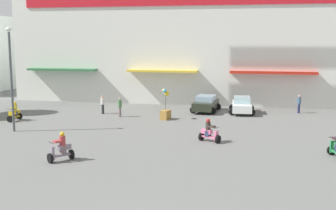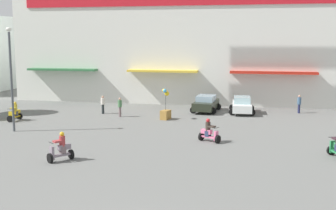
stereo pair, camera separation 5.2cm
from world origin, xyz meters
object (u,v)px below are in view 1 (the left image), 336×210
scooter_rider_2 (61,149)px  pedestrian_2 (120,106)px  scooter_rider_1 (209,132)px  scooter_rider_4 (15,113)px  parked_car_1 (242,105)px  pedestrian_0 (103,104)px  parked_car_0 (206,103)px  streetlamp_near (11,72)px  balloon_vendor_cart (166,109)px  pedestrian_1 (299,103)px

scooter_rider_2 → pedestrian_2: size_ratio=0.98×
scooter_rider_1 → scooter_rider_4: 16.48m
parked_car_1 → pedestrian_0: pedestrian_0 is taller
scooter_rider_4 → pedestrian_2: bearing=23.6°
parked_car_0 → scooter_rider_4: 16.24m
pedestrian_2 → streetlamp_near: (-5.61, -6.99, 3.29)m
pedestrian_0 → balloon_vendor_cart: balloon_vendor_cart is taller
streetlamp_near → pedestrian_0: bearing=65.8°
pedestrian_0 → pedestrian_2: pedestrian_2 is taller
scooter_rider_4 → pedestrian_2: size_ratio=0.94×
pedestrian_0 → pedestrian_1: size_ratio=0.98×
scooter_rider_1 → streetlamp_near: bearing=178.3°
scooter_rider_2 → scooter_rider_4: 13.21m
scooter_rider_1 → pedestrian_2: size_ratio=0.92×
pedestrian_1 → pedestrian_2: size_ratio=0.99×
streetlamp_near → scooter_rider_4: bearing=119.9°
pedestrian_0 → pedestrian_1: (16.82, 3.71, 0.02)m
pedestrian_0 → balloon_vendor_cart: size_ratio=0.63×
parked_car_0 → scooter_rider_2: (-5.80, -17.38, -0.09)m
scooter_rider_2 → pedestrian_0: (-2.89, 14.51, 0.24)m
parked_car_1 → pedestrian_0: (-11.89, -2.60, 0.16)m
parked_car_0 → pedestrian_0: pedestrian_0 is taller
pedestrian_1 → streetlamp_near: (-20.49, -11.87, 3.30)m
scooter_rider_1 → pedestrian_2: bearing=138.2°
scooter_rider_1 → scooter_rider_2: bearing=-141.0°
parked_car_1 → scooter_rider_4: 19.04m
pedestrian_0 → parked_car_1: bearing=12.3°
parked_car_0 → streetlamp_near: size_ratio=0.56×
scooter_rider_2 → balloon_vendor_cart: bearing=76.8°
parked_car_0 → pedestrian_2: bearing=-149.2°
scooter_rider_1 → scooter_rider_2: size_ratio=0.95×
balloon_vendor_cart → pedestrian_0: bearing=165.3°
parked_car_1 → balloon_vendor_cart: (-5.97, -4.16, 0.09)m
parked_car_0 → pedestrian_2: 7.88m
parked_car_0 → streetlamp_near: 16.93m
scooter_rider_1 → scooter_rider_2: scooter_rider_2 is taller
parked_car_1 → scooter_rider_2: bearing=-117.7°
scooter_rider_2 → pedestrian_1: pedestrian_1 is taller
scooter_rider_4 → parked_car_0: bearing=27.1°
pedestrian_0 → pedestrian_2: 2.26m
parked_car_1 → scooter_rider_1: (-1.68, -11.18, -0.14)m
balloon_vendor_cart → parked_car_1: bearing=34.8°
parked_car_1 → pedestrian_1: size_ratio=2.42×
pedestrian_1 → parked_car_0: bearing=-174.1°
parked_car_0 → pedestrian_2: pedestrian_2 is taller
pedestrian_0 → balloon_vendor_cart: bearing=-14.7°
parked_car_1 → pedestrian_0: bearing=-167.7°
scooter_rider_2 → scooter_rider_4: (-8.65, 9.98, -0.03)m
scooter_rider_4 → scooter_rider_2: bearing=-49.1°
scooter_rider_1 → streetlamp_near: 14.36m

